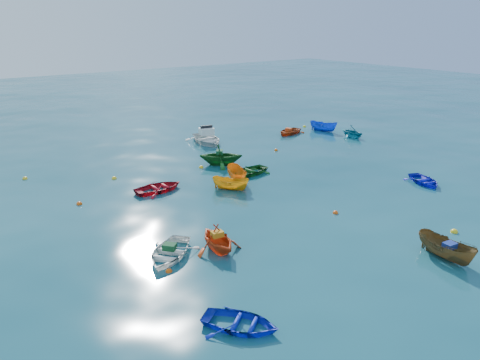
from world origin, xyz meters
TOP-DOWN VIEW (x-y plane):
  - ground at (0.00, 0.00)m, footprint 160.00×160.00m
  - dinghy_blue_sw at (-9.22, -7.55)m, footprint 3.38×3.58m
  - dinghy_white_near at (-8.74, -1.15)m, footprint 4.09×3.97m
  - sampan_brown_mid at (1.78, -9.07)m, footprint 1.45×3.18m
  - dinghy_blue_se at (10.57, -2.21)m, footprint 3.05×3.47m
  - dinghy_orange_w at (-6.47, -1.95)m, footprint 2.63×2.96m
  - sampan_yellow_mid at (-0.98, 4.73)m, footprint 2.27×2.70m
  - dinghy_green_e at (2.03, 6.61)m, footprint 3.45×2.69m
  - dinghy_cyan_se at (16.93, 9.79)m, footprint 2.17×2.50m
  - dinghy_red_nw at (-4.97, 7.34)m, footprint 3.26×2.34m
  - sampan_orange_n at (0.35, 5.81)m, footprint 2.20×3.19m
  - dinghy_green_n at (1.65, 9.75)m, footprint 4.34×4.24m
  - dinghy_red_ne at (12.90, 14.32)m, footprint 3.77×3.17m
  - sampan_blue_far at (16.54, 13.20)m, footprint 2.06×3.15m
  - motorboat_white at (4.44, 16.19)m, footprint 4.02×5.02m
  - tarp_green_a at (-8.66, -1.08)m, footprint 0.74×0.76m
  - tarp_blue_a at (1.77, -9.22)m, footprint 0.63×0.50m
  - tarp_orange_a at (-6.47, -1.90)m, footprint 0.61×0.49m
  - tarp_green_b at (1.57, 9.81)m, footprint 0.78×0.81m
  - tarp_orange_b at (12.80, 14.29)m, footprint 0.58×0.67m
  - buoy_or_a at (-9.42, -2.38)m, footprint 0.31×0.31m
  - buoy_ye_a at (4.85, -7.77)m, footprint 0.39×0.39m
  - buoy_or_b at (1.67, -2.21)m, footprint 0.33×0.33m
  - buoy_ye_b at (-6.40, 11.47)m, footprint 0.36×0.36m
  - buoy_or_c at (-10.01, 8.11)m, footprint 0.36×0.36m
  - buoy_ye_c at (-0.02, 10.01)m, footprint 0.35×0.35m
  - buoy_or_d at (7.84, 10.38)m, footprint 0.33×0.33m
  - buoy_ye_d at (-11.54, 15.20)m, footprint 0.36×0.36m
  - buoy_or_e at (6.75, 19.03)m, footprint 0.30×0.30m
  - buoy_ye_e at (16.32, 15.69)m, footprint 0.34×0.34m

SIDE VIEW (x-z plane):
  - ground at x=0.00m, z-range 0.00..0.00m
  - dinghy_blue_sw at x=-9.22m, z-range -0.30..0.30m
  - dinghy_white_near at x=-8.74m, z-range -0.35..0.35m
  - sampan_brown_mid at x=1.78m, z-range -0.60..0.60m
  - dinghy_blue_se at x=10.57m, z-range -0.30..0.30m
  - dinghy_orange_w at x=-6.47m, z-range -0.72..0.72m
  - sampan_yellow_mid at x=-0.98m, z-range -0.50..0.50m
  - dinghy_green_e at x=2.03m, z-range -0.33..0.33m
  - dinghy_cyan_se at x=16.93m, z-range -0.64..0.64m
  - dinghy_red_nw at x=-4.97m, z-range -0.34..0.34m
  - sampan_orange_n at x=0.35m, z-range -0.58..0.58m
  - dinghy_green_n at x=1.65m, z-range -0.87..0.87m
  - dinghy_red_ne at x=12.90m, z-range -0.33..0.33m
  - sampan_blue_far at x=16.54m, z-range -0.57..0.57m
  - motorboat_white at x=4.44m, z-range -0.77..0.77m
  - buoy_or_a at x=-9.42m, z-range -0.15..0.15m
  - buoy_ye_a at x=4.85m, z-range -0.19..0.19m
  - buoy_or_b at x=1.67m, z-range -0.17..0.17m
  - buoy_ye_b at x=-6.40m, z-range -0.18..0.18m
  - buoy_or_c at x=-10.01m, z-range -0.18..0.18m
  - buoy_ye_c at x=-0.02m, z-range -0.17..0.17m
  - buoy_or_d at x=7.84m, z-range -0.16..0.16m
  - buoy_ye_d at x=-11.54m, z-range -0.18..0.18m
  - buoy_or_e at x=6.75m, z-range -0.15..0.15m
  - buoy_ye_e at x=16.32m, z-range -0.17..0.17m
  - tarp_orange_b at x=12.80m, z-range 0.33..0.61m
  - tarp_green_a at x=-8.66m, z-range 0.35..0.64m
  - tarp_blue_a at x=1.77m, z-range 0.60..0.88m
  - tarp_orange_a at x=-6.47m, z-range 0.72..0.99m
  - tarp_green_b at x=1.57m, z-range 0.87..1.18m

